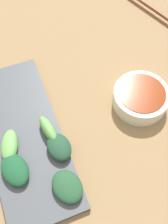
# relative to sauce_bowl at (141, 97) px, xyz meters

# --- Properties ---
(tabletop) EXTENTS (2.10, 2.10, 0.02)m
(tabletop) POSITION_rel_sauce_bowl_xyz_m (0.12, -0.04, -0.03)
(tabletop) COLOR #8E704B
(tabletop) RESTS_ON ground
(sauce_bowl) EXTENTS (0.12, 0.12, 0.04)m
(sauce_bowl) POSITION_rel_sauce_bowl_xyz_m (0.00, 0.00, 0.00)
(sauce_bowl) COLOR silver
(sauce_bowl) RESTS_ON tabletop
(serving_plate) EXTENTS (0.14, 0.36, 0.01)m
(serving_plate) POSITION_rel_sauce_bowl_xyz_m (0.26, -0.01, -0.02)
(serving_plate) COLOR #494D54
(serving_plate) RESTS_ON tabletop
(broccoli_stalk_0) EXTENTS (0.03, 0.07, 0.03)m
(broccoli_stalk_0) POSITION_rel_sauce_bowl_xyz_m (0.21, 0.00, 0.00)
(broccoli_stalk_0) COLOR #64A854
(broccoli_stalk_0) RESTS_ON serving_plate
(broccoli_leafy_1) EXTENTS (0.06, 0.08, 0.02)m
(broccoli_leafy_1) POSITION_rel_sauce_bowl_xyz_m (0.29, 0.06, 0.00)
(broccoli_leafy_1) COLOR #1A502F
(broccoli_leafy_1) RESTS_ON serving_plate
(broccoli_leafy_3) EXTENTS (0.07, 0.08, 0.02)m
(broccoli_leafy_3) POSITION_rel_sauce_bowl_xyz_m (0.21, 0.12, 0.00)
(broccoli_leafy_3) COLOR #234E2F
(broccoli_leafy_3) RESTS_ON serving_plate
(broccoli_leafy_4) EXTENTS (0.05, 0.07, 0.02)m
(broccoli_leafy_4) POSITION_rel_sauce_bowl_xyz_m (0.20, 0.05, 0.00)
(broccoli_leafy_4) COLOR #204531
(broccoli_leafy_4) RESTS_ON serving_plate
(broccoli_stalk_5) EXTENTS (0.05, 0.07, 0.02)m
(broccoli_stalk_5) POSITION_rel_sauce_bowl_xyz_m (0.29, 0.01, 0.00)
(broccoli_stalk_5) COLOR #64A452
(broccoli_stalk_5) RESTS_ON serving_plate
(chopsticks) EXTENTS (0.10, 0.22, 0.01)m
(chopsticks) POSITION_rel_sauce_bowl_xyz_m (-0.16, -0.26, -0.02)
(chopsticks) COLOR brown
(chopsticks) RESTS_ON tabletop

